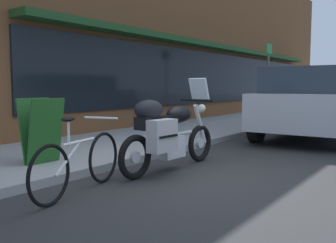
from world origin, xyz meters
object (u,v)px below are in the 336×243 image
Objects in this scene: sandwich_board_sign at (41,130)px; parked_minivan at (318,101)px; touring_motorcycle at (167,131)px; parked_bicycle at (79,163)px; parking_sign_pole at (268,75)px.

parked_minivan is at bearing -21.23° from sandwich_board_sign.
touring_motorcycle is at bearing -55.29° from sandwich_board_sign.
parked_minivan is (5.01, -0.83, 0.29)m from touring_motorcycle.
parking_sign_pole is at bearing 8.03° from parked_bicycle.
sandwich_board_sign is (-1.06, 1.52, 0.01)m from touring_motorcycle.
parked_bicycle is 6.62m from parked_minivan.
touring_motorcycle is at bearing -6.27° from parked_bicycle.
sandwich_board_sign is (-6.06, 2.36, -0.29)m from parked_minivan.
parked_minivan is at bearing -9.43° from touring_motorcycle.
touring_motorcycle is 0.85× the size of parking_sign_pole.
touring_motorcycle reaches higher than parked_bicycle.
parked_bicycle is at bearing -108.93° from sandwich_board_sign.
parking_sign_pole is at bearing -0.32° from sandwich_board_sign.
parked_minivan is at bearing -139.96° from parking_sign_pole.
parked_minivan is (6.53, -1.00, 0.52)m from parked_bicycle.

